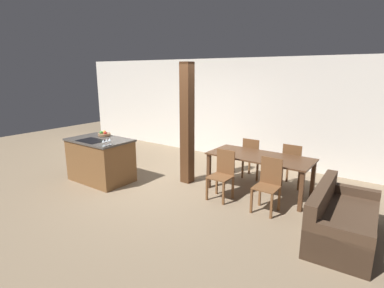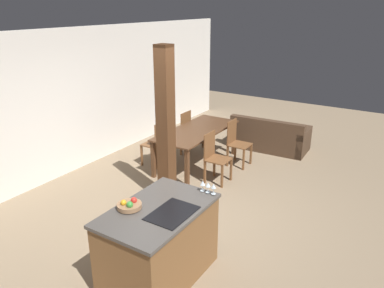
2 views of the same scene
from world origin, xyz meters
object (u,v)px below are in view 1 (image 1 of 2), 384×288
Objects in this scene: wine_glass_near at (103,141)px; wine_glass_middle at (107,140)px; dining_chair_far_left at (252,158)px; dining_chair_far_right at (293,165)px; fruit_bowl at (104,134)px; dining_table at (260,160)px; kitchen_island at (101,160)px; couch at (341,222)px; dining_chair_near_left at (222,174)px; timber_post at (187,124)px; dining_chair_near_right at (268,184)px; wine_glass_far at (110,140)px.

wine_glass_middle is (0.00, 0.08, 0.00)m from wine_glass_near.
dining_chair_far_right is at bearing -180.00° from dining_chair_far_left.
fruit_bowl is 2.10× the size of wine_glass_near.
fruit_bowl is 0.14× the size of dining_table.
kitchen_island is 4.78m from couch.
kitchen_island is 2.74m from dining_chair_near_left.
timber_post is (-1.05, -1.02, 0.79)m from dining_chair_far_left.
dining_table is at bearing 34.26° from wine_glass_middle.
dining_chair_far_left is at bearing 0.00° from dining_chair_far_right.
dining_chair_far_right is (0.45, 0.67, -0.18)m from dining_table.
wine_glass_near is at bearing -124.61° from timber_post.
dining_chair_near_right is (2.92, 1.10, -0.56)m from wine_glass_near.
kitchen_island is 0.87m from wine_glass_far.
fruit_bowl is at bearing 148.46° from wine_glass_far.
dining_table is 0.82m from dining_chair_far_right.
kitchen_island is at bearing 154.68° from wine_glass_middle.
fruit_bowl reaches higher than kitchen_island.
fruit_bowl is 0.11× the size of timber_post.
wine_glass_middle reaches higher than kitchen_island.
dining_table is 0.82m from dining_chair_near_left.
dining_chair_far_right is (2.92, 2.28, -0.56)m from wine_glass_far.
wine_glass_near reaches higher than dining_chair_far_right.
dining_chair_far_right is at bearing 39.69° from wine_glass_near.
fruit_bowl is 4.98m from couch.
dining_table is at bearing 24.24° from kitchen_island.
wine_glass_near is 1.00× the size of wine_glass_middle.
dining_table is 2.16× the size of dining_chair_far_right.
wine_glass_near is at bearing -151.58° from dining_chair_near_left.
dining_chair_near_left is at bearing 26.74° from wine_glass_middle.
fruit_bowl is 0.97m from wine_glass_middle.
wine_glass_far is (0.00, 0.15, 0.00)m from wine_glass_near.
fruit_bowl is 2.89m from dining_chair_near_left.
dining_chair_far_right is (0.00, 1.33, 0.00)m from dining_chair_near_right.
wine_glass_middle is 4.28m from couch.
dining_chair_near_right reaches higher than couch.
dining_table is at bearing 55.96° from dining_chair_far_right.
dining_chair_near_left is 0.90m from dining_chair_near_right.
wine_glass_near is at bearing 39.69° from dining_chair_far_right.
dining_chair_near_left is at bearing 180.00° from dining_chair_near_right.
dining_chair_far_left is 0.36× the size of timber_post.
couch is (4.13, 0.85, -0.78)m from wine_glass_near.
couch is (4.13, 0.70, -0.78)m from wine_glass_far.
fruit_bowl reaches higher than dining_table.
dining_chair_far_right is at bearing 25.75° from fruit_bowl.
wine_glass_far is 0.14× the size of dining_chair_near_left.
dining_table is 2.16× the size of dining_chair_far_left.
dining_chair_far_left is at bearing 44.04° from timber_post.
dining_chair_far_left is at bearing 48.33° from wine_glass_far.
kitchen_island is 4.10m from dining_chair_far_right.
fruit_bowl is at bearing 144.64° from wine_glass_middle.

